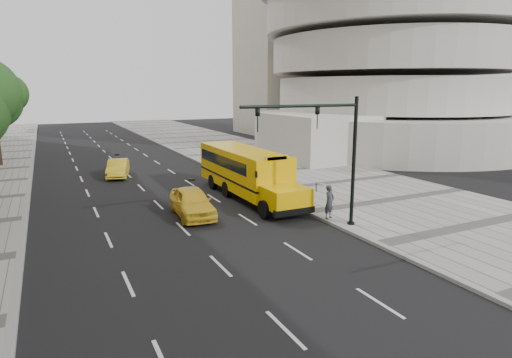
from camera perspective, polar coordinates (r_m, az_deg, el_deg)
name	(u,v)px	position (r m, az deg, el deg)	size (l,w,h in m)	color
ground	(175,203)	(26.31, -10.77, -3.14)	(140.00, 140.00, 0.00)	black
sidewalk_museum	(337,183)	(31.53, 10.71, -0.50)	(12.00, 140.00, 0.15)	#9A9791
curb_museum	(263,191)	(28.40, 0.96, -1.66)	(0.30, 140.00, 0.15)	gray
curb_far	(25,219)	(25.48, -28.42, -4.71)	(0.30, 140.00, 0.15)	gray
guggenheim	(365,32)	(56.54, 14.31, 18.49)	(33.20, 42.20, 35.00)	silver
school_bus	(245,169)	(27.09, -1.51, 1.33)	(2.96, 11.56, 3.19)	#EEB502
taxi_near	(192,202)	(23.27, -8.52, -3.06)	(1.83, 4.55, 1.55)	yellow
taxi_far	(118,168)	(35.06, -17.94, 1.37)	(1.44, 4.12, 1.36)	yellow
pedestrian	(329,202)	(22.36, 9.76, -3.03)	(0.65, 0.42, 1.77)	#2F3237
traffic_signal	(330,147)	(20.19, 9.89, 4.23)	(6.18, 0.36, 6.40)	black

